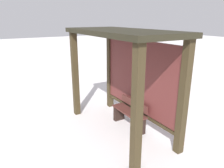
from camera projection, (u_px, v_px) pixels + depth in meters
The scene contains 3 objects.
ground_plane at pixel (119, 129), 5.69m from camera, with size 60.00×60.00×0.00m, color white.
bus_shelter at pixel (127, 60), 5.24m from camera, with size 3.33×1.51×2.61m.
bench_left_inside at pixel (129, 115), 5.75m from camera, with size 1.18×0.36×0.75m.
Camera 1 is at (4.26, -2.76, 2.87)m, focal length 33.90 mm.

